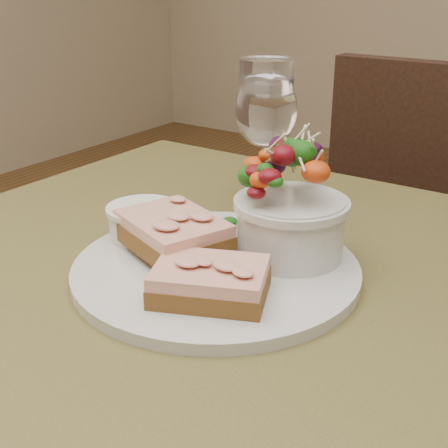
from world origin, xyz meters
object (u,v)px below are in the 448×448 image
Objects in this scene: dinner_plate at (216,269)px; wine_glass at (266,114)px; cafe_table at (216,376)px; chair_far at (447,350)px; salad_bowl at (292,201)px; ramekin at (144,220)px; sandwich_front at (210,281)px; sandwich_back at (173,232)px.

dinner_plate is 1.64× the size of wine_glass.
chair_far is at bearing 84.95° from cafe_table.
cafe_table is 2.78× the size of dinner_plate.
wine_glass is (-0.10, 0.12, 0.05)m from salad_bowl.
chair_far reaches higher than cafe_table.
wine_glass is at bearing 106.69° from dinner_plate.
salad_bowl reaches higher than ramekin.
wine_glass is (0.05, 0.17, 0.09)m from ramekin.
salad_bowl is (0.02, 0.12, 0.04)m from sandwich_front.
sandwich_back is at bearing 124.98° from sandwich_front.
dinner_plate is (-0.08, -0.72, 0.46)m from chair_far.
sandwich_back is 0.77× the size of wine_glass.
dinner_plate is at bearing -5.83° from ramekin.
salad_bowl is (0.15, 0.05, 0.04)m from ramekin.
ramekin is (-0.12, 0.04, 0.13)m from cafe_table.
ramekin is (-0.14, 0.07, 0.01)m from sandwich_front.
sandwich_front is at bearing -69.71° from wine_glass.
chair_far is 5.14× the size of wine_glass.
ramekin is at bearing -106.44° from wine_glass.
ramekin is (-0.19, -0.71, 0.49)m from chair_far.
sandwich_back is (-0.08, 0.05, 0.01)m from sandwich_front.
salad_bowl reaches higher than sandwich_front.
chair_far is at bearing 75.76° from wine_glass.
wine_glass is at bearing 73.56° from ramekin.
salad_bowl reaches higher than sandwich_back.
salad_bowl is at bearing 58.73° from sandwich_front.
sandwich_front is (-0.05, -0.77, 0.48)m from chair_far.
cafe_table is at bearing -16.43° from ramekin.
cafe_table is at bearing 3.22° from sandwich_back.
chair_far is 12.07× the size of ramekin.
salad_bowl is at bearing -48.98° from wine_glass.
salad_bowl is (0.03, 0.09, 0.17)m from cafe_table.
chair_far is 7.36× the size of sandwich_front.
ramekin reaches higher than cafe_table.
wine_glass reaches higher than chair_far.
sandwich_back is (-0.07, 0.02, 0.14)m from cafe_table.
chair_far is 6.69× the size of sandwich_back.
chair_far is at bearing 100.19° from sandwich_back.
wine_glass is (-0.05, 0.18, 0.12)m from dinner_plate.
cafe_table is 0.89× the size of chair_far.
dinner_plate is (-0.02, 0.02, 0.11)m from cafe_table.
dinner_plate is 2.26× the size of salad_bowl.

